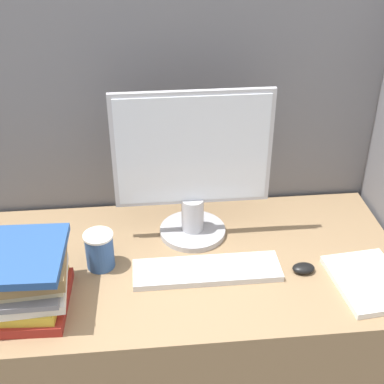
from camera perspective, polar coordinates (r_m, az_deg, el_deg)
name	(u,v)px	position (r m, az deg, el deg)	size (l,w,h in m)	color
cubicle_panel_rear	(179,180)	(1.99, -1.38, 1.33)	(1.77, 0.04, 1.62)	slate
desk	(189,342)	(1.97, -0.30, -15.67)	(1.37, 0.69, 0.74)	#937551
monitor	(193,171)	(1.71, 0.07, 2.24)	(0.50, 0.22, 0.51)	#B7B7BC
keyboard	(207,270)	(1.67, 1.61, -8.36)	(0.46, 0.13, 0.02)	silver
mouse	(304,268)	(1.71, 11.81, -7.96)	(0.07, 0.05, 0.03)	black
coffee_cup	(100,250)	(1.69, -9.82, -6.14)	(0.09, 0.09, 0.12)	#335999
book_stack	(25,279)	(1.58, -17.35, -8.81)	(0.26, 0.28, 0.19)	maroon
paper_pile	(369,282)	(1.71, 18.36, -9.06)	(0.23, 0.28, 0.02)	white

